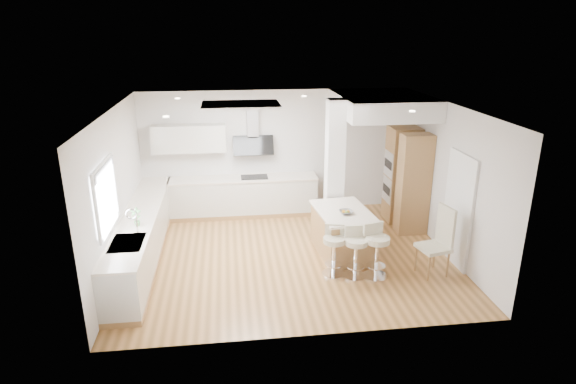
{
  "coord_description": "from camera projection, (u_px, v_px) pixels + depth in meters",
  "views": [
    {
      "loc": [
        -1.05,
        -8.15,
        4.13
      ],
      "look_at": [
        0.04,
        0.4,
        1.14
      ],
      "focal_mm": 30.0,
      "sensor_mm": 36.0,
      "label": 1
    }
  ],
  "objects": [
    {
      "name": "bar_stool_c",
      "position": [
        376.0,
        248.0,
        8.2
      ],
      "size": [
        0.53,
        0.53,
        0.96
      ],
      "rotation": [
        0.0,
        0.0,
        0.27
      ],
      "color": "white",
      "rests_on": "ground"
    },
    {
      "name": "ground",
      "position": [
        289.0,
        256.0,
        9.12
      ],
      "size": [
        6.0,
        6.0,
        0.0
      ],
      "primitive_type": "plane",
      "color": "#AA753F",
      "rests_on": "ground"
    },
    {
      "name": "bar_stool_a",
      "position": [
        334.0,
        248.0,
        8.29
      ],
      "size": [
        0.49,
        0.49,
        0.9
      ],
      "rotation": [
        0.0,
        0.0,
        -0.25
      ],
      "color": "white",
      "rests_on": "ground"
    },
    {
      "name": "skylight",
      "position": [
        241.0,
        105.0,
        8.68
      ],
      "size": [
        4.1,
        2.1,
        0.06
      ],
      "color": "white",
      "rests_on": "ground"
    },
    {
      "name": "wall_back",
      "position": [
        275.0,
        152.0,
        11.0
      ],
      "size": [
        6.0,
        0.04,
        2.8
      ],
      "primitive_type": "cube",
      "color": "silver",
      "rests_on": "ground"
    },
    {
      "name": "soffit",
      "position": [
        382.0,
        105.0,
        9.83
      ],
      "size": [
        1.78,
        2.2,
        0.4
      ],
      "color": "white",
      "rests_on": "ground"
    },
    {
      "name": "wall_left",
      "position": [
        117.0,
        193.0,
        8.3
      ],
      "size": [
        0.04,
        5.0,
        2.8
      ],
      "primitive_type": "cube",
      "color": "silver",
      "rests_on": "ground"
    },
    {
      "name": "peninsula",
      "position": [
        343.0,
        232.0,
        9.08
      ],
      "size": [
        1.08,
        1.52,
        0.94
      ],
      "rotation": [
        0.0,
        0.0,
        0.1
      ],
      "color": "#A27745",
      "rests_on": "ground"
    },
    {
      "name": "oven_column",
      "position": [
        406.0,
        178.0,
        10.24
      ],
      "size": [
        0.63,
        1.21,
        2.1
      ],
      "color": "#A27745",
      "rests_on": "ground"
    },
    {
      "name": "ceiling",
      "position": [
        289.0,
        256.0,
        9.12
      ],
      "size": [
        6.0,
        5.0,
        0.02
      ],
      "primitive_type": "cube",
      "color": "white",
      "rests_on": "ground"
    },
    {
      "name": "wall_right",
      "position": [
        447.0,
        179.0,
        9.02
      ],
      "size": [
        0.04,
        5.0,
        2.8
      ],
      "primitive_type": "cube",
      "color": "silver",
      "rests_on": "ground"
    },
    {
      "name": "bar_stool_b",
      "position": [
        356.0,
        250.0,
        8.21
      ],
      "size": [
        0.41,
        0.41,
        0.9
      ],
      "rotation": [
        0.0,
        0.0,
        -0.01
      ],
      "color": "white",
      "rests_on": "ground"
    },
    {
      "name": "counter_left",
      "position": [
        142.0,
        236.0,
        8.86
      ],
      "size": [
        0.63,
        4.5,
        1.35
      ],
      "color": "#A27745",
      "rests_on": "ground"
    },
    {
      "name": "counter_back",
      "position": [
        236.0,
        186.0,
        10.86
      ],
      "size": [
        3.62,
        0.63,
        2.5
      ],
      "color": "#A27745",
      "rests_on": "ground"
    },
    {
      "name": "pillar",
      "position": [
        335.0,
        169.0,
        9.67
      ],
      "size": [
        0.35,
        0.35,
        2.8
      ],
      "color": "white",
      "rests_on": "ground"
    },
    {
      "name": "doorway_right",
      "position": [
        458.0,
        211.0,
        8.58
      ],
      "size": [
        0.05,
        1.0,
        2.1
      ],
      "color": "#443D36",
      "rests_on": "ground"
    },
    {
      "name": "dining_chair",
      "position": [
        439.0,
        238.0,
        8.28
      ],
      "size": [
        0.57,
        0.57,
        1.23
      ],
      "rotation": [
        0.0,
        0.0,
        0.22
      ],
      "color": "beige",
      "rests_on": "ground"
    },
    {
      "name": "window_left",
      "position": [
        105.0,
        194.0,
        7.37
      ],
      "size": [
        0.06,
        1.28,
        1.07
      ],
      "color": "silver",
      "rests_on": "ground"
    }
  ]
}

